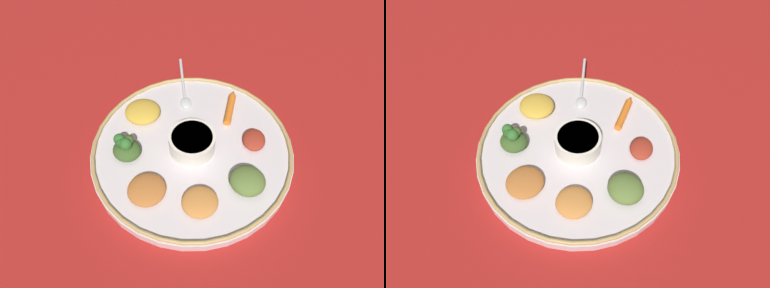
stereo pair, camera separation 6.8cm
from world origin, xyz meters
The scene contains 12 objects.
ground_plane centered at (0.00, 0.00, 0.00)m, with size 2.40×2.40×0.00m, color maroon.
platter centered at (0.00, 0.00, 0.01)m, with size 0.41×0.41×0.02m, color silver.
platter_rim centered at (0.00, 0.00, 0.02)m, with size 0.40×0.40×0.01m, color tan.
center_bowl centered at (0.00, 0.00, 0.04)m, with size 0.09×0.09×0.04m.
spoon centered at (0.16, 0.00, 0.03)m, with size 0.16×0.02×0.01m.
greens_pile centered at (0.00, 0.13, 0.04)m, with size 0.08×0.08×0.05m.
carrot_near_spoon centered at (0.10, -0.09, 0.03)m, with size 0.10×0.05×0.02m.
mound_squash centered at (-0.13, 0.00, 0.03)m, with size 0.06×0.07×0.02m, color #C67A38.
mound_lentil_yellow centered at (0.10, 0.10, 0.03)m, with size 0.07×0.08×0.02m, color gold.
mound_beet centered at (0.00, -0.13, 0.03)m, with size 0.06×0.05×0.02m, color maroon.
mound_collards centered at (-0.10, -0.09, 0.04)m, with size 0.07×0.07×0.03m, color #567033.
mound_chickpea centered at (-0.09, 0.09, 0.03)m, with size 0.07×0.07×0.02m, color #B2662D.
Camera 2 is at (-0.40, -0.02, 0.59)m, focal length 32.36 mm.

